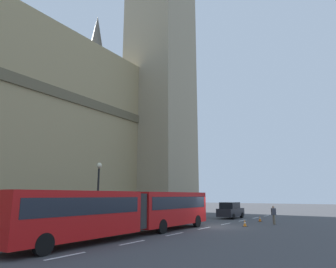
{
  "coord_description": "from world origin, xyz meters",
  "views": [
    {
      "loc": [
        -24.68,
        -11.57,
        2.65
      ],
      "look_at": [
        -1.93,
        3.27,
        8.21
      ],
      "focal_mm": 32.11,
      "sensor_mm": 36.0,
      "label": 1
    }
  ],
  "objects": [
    {
      "name": "traffic_cone_middle",
      "position": [
        7.34,
        -2.0,
        0.28
      ],
      "size": [
        0.36,
        0.36,
        0.58
      ],
      "color": "black",
      "rests_on": "ground_plane"
    },
    {
      "name": "lane_centre_marking",
      "position": [
        3.11,
        0.0,
        0.0
      ],
      "size": [
        39.0,
        0.16,
        0.01
      ],
      "color": "silver",
      "rests_on": "ground_plane"
    },
    {
      "name": "ground_plane",
      "position": [
        0.0,
        0.0,
        0.0
      ],
      "size": [
        160.0,
        160.0,
        0.0
      ],
      "primitive_type": "plane",
      "color": "#424244"
    },
    {
      "name": "articulated_bus",
      "position": [
        -8.57,
        1.99,
        1.75
      ],
      "size": [
        17.99,
        2.54,
        2.9
      ],
      "color": "red",
      "rests_on": "ground_plane"
    },
    {
      "name": "sedan_lead",
      "position": [
        9.98,
        2.2,
        0.91
      ],
      "size": [
        4.4,
        1.86,
        1.85
      ],
      "color": "black",
      "rests_on": "ground_plane"
    },
    {
      "name": "street_lamp",
      "position": [
        -7.26,
        6.5,
        3.06
      ],
      "size": [
        0.44,
        0.44,
        5.27
      ],
      "color": "black",
      "rests_on": "ground_plane"
    },
    {
      "name": "pedestrian_near_cones",
      "position": [
        5.04,
        -4.01,
        0.91
      ],
      "size": [
        0.43,
        0.47,
        1.69
      ],
      "color": "#726651",
      "rests_on": "ground_plane"
    },
    {
      "name": "traffic_cone_west",
      "position": [
        1.62,
        -2.38,
        0.28
      ],
      "size": [
        0.36,
        0.36,
        0.58
      ],
      "color": "black",
      "rests_on": "ground_plane"
    }
  ]
}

